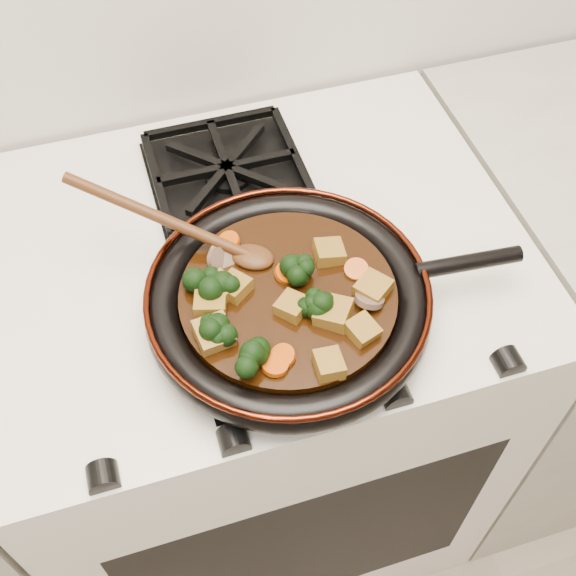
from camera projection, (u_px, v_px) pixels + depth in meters
name	position (u px, v px, depth m)	size (l,w,h in m)	color
stove	(262.00, 399.00, 1.37)	(0.76, 0.60, 0.90)	silver
burner_grate_front	(282.00, 319.00, 0.92)	(0.23, 0.23, 0.03)	black
burner_grate_back	(227.00, 172.00, 1.08)	(0.23, 0.23, 0.03)	black
skillet	(290.00, 300.00, 0.90)	(0.48, 0.36, 0.05)	black
braising_sauce	(288.00, 298.00, 0.90)	(0.27, 0.27, 0.02)	black
tofu_cube_0	(219.00, 290.00, 0.88)	(0.04, 0.03, 0.02)	olive
tofu_cube_1	(214.00, 334.00, 0.84)	(0.04, 0.04, 0.02)	olive
tofu_cube_2	(329.00, 252.00, 0.92)	(0.04, 0.04, 0.02)	olive
tofu_cube_3	(333.00, 313.00, 0.86)	(0.04, 0.04, 0.02)	olive
tofu_cube_4	(373.00, 288.00, 0.88)	(0.04, 0.04, 0.02)	olive
tofu_cube_5	(362.00, 330.00, 0.85)	(0.03, 0.03, 0.02)	olive
tofu_cube_6	(329.00, 365.00, 0.82)	(0.04, 0.03, 0.02)	olive
tofu_cube_7	(234.00, 287.00, 0.88)	(0.03, 0.04, 0.02)	olive
tofu_cube_8	(292.00, 307.00, 0.87)	(0.03, 0.03, 0.02)	olive
tofu_cube_9	(210.00, 303.00, 0.87)	(0.04, 0.04, 0.02)	olive
broccoli_floret_0	(206.00, 287.00, 0.88)	(0.06, 0.06, 0.05)	black
broccoli_floret_1	(222.00, 291.00, 0.87)	(0.06, 0.06, 0.05)	black
broccoli_floret_2	(314.00, 305.00, 0.86)	(0.06, 0.06, 0.05)	black
broccoli_floret_3	(255.00, 360.00, 0.81)	(0.06, 0.06, 0.06)	black
broccoli_floret_4	(219.00, 332.00, 0.84)	(0.06, 0.06, 0.05)	black
broccoli_floret_5	(305.00, 273.00, 0.89)	(0.06, 0.06, 0.06)	black
carrot_coin_0	(283.00, 356.00, 0.83)	(0.03, 0.03, 0.01)	#C04505
carrot_coin_1	(228.00, 242.00, 0.93)	(0.03, 0.03, 0.01)	#C04505
carrot_coin_2	(356.00, 269.00, 0.90)	(0.03, 0.03, 0.01)	#C04505
carrot_coin_3	(286.00, 273.00, 0.90)	(0.03, 0.03, 0.01)	#C04505
carrot_coin_4	(275.00, 365.00, 0.82)	(0.03, 0.03, 0.01)	#C04505
mushroom_slice_0	(223.00, 255.00, 0.92)	(0.04, 0.04, 0.01)	brown
mushroom_slice_1	(369.00, 299.00, 0.87)	(0.04, 0.04, 0.01)	brown
mushroom_slice_2	(219.00, 260.00, 0.91)	(0.03, 0.03, 0.01)	brown
wooden_spoon	(198.00, 234.00, 0.91)	(0.15, 0.11, 0.26)	#48250F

